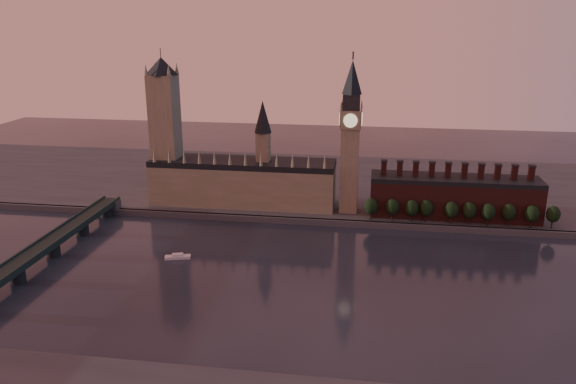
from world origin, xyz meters
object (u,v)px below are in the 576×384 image
victoria_tower (165,125)px  big_ben (350,135)px  westminster_bridge (32,258)px  river_boat (178,257)px

victoria_tower → big_ben: (130.00, -5.00, -2.26)m
victoria_tower → westminster_bridge: 133.21m
victoria_tower → big_ben: victoria_tower is taller
westminster_bridge → river_boat: 77.24m
victoria_tower → big_ben: 130.12m
victoria_tower → westminster_bridge: bearing=-106.6°
big_ben → victoria_tower: bearing=177.8°
big_ben → river_boat: big_ben is taller
big_ben → westminster_bridge: size_ratio=0.54×
victoria_tower → westminster_bridge: (-35.00, -117.70, -51.65)m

